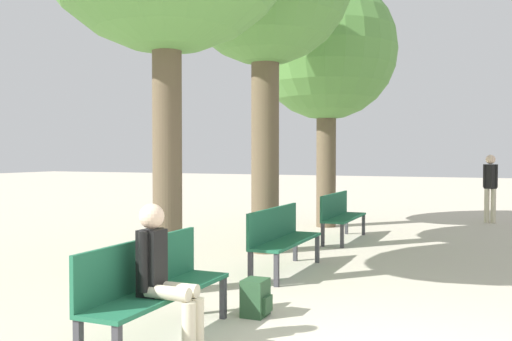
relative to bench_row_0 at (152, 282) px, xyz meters
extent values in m
cube|color=#1E6042|center=(0.10, 0.00, -0.10)|extent=(0.46, 1.89, 0.04)
cube|color=#1E6042|center=(-0.11, 0.00, 0.16)|extent=(0.04, 1.89, 0.46)
cube|color=#38383D|center=(0.28, 0.90, -0.33)|extent=(0.06, 0.06, 0.44)
cube|color=#38383D|center=(-0.09, 0.90, -0.33)|extent=(0.06, 0.06, 0.44)
cube|color=#1E6042|center=(0.10, 3.35, -0.10)|extent=(0.46, 1.89, 0.04)
cube|color=#1E6042|center=(-0.11, 3.35, 0.16)|extent=(0.04, 1.89, 0.46)
cube|color=#38383D|center=(0.28, 2.45, -0.33)|extent=(0.06, 0.06, 0.44)
cube|color=#38383D|center=(0.28, 4.25, -0.33)|extent=(0.06, 0.06, 0.44)
cube|color=#38383D|center=(-0.09, 2.45, -0.33)|extent=(0.06, 0.06, 0.44)
cube|color=#38383D|center=(-0.09, 4.25, -0.33)|extent=(0.06, 0.06, 0.44)
cube|color=#1E6042|center=(0.10, 6.71, -0.10)|extent=(0.46, 1.89, 0.04)
cube|color=#1E6042|center=(-0.11, 6.71, 0.16)|extent=(0.04, 1.89, 0.46)
cube|color=#38383D|center=(0.28, 5.81, -0.33)|extent=(0.06, 0.06, 0.44)
cube|color=#38383D|center=(0.28, 7.61, -0.33)|extent=(0.06, 0.06, 0.44)
cube|color=#38383D|center=(-0.09, 5.81, -0.33)|extent=(0.06, 0.06, 0.44)
cube|color=#38383D|center=(-0.09, 7.61, -0.33)|extent=(0.06, 0.06, 0.44)
cylinder|color=brown|center=(-0.85, 1.63, 1.33)|extent=(0.36, 0.36, 3.76)
cylinder|color=brown|center=(-0.85, 4.83, 1.44)|extent=(0.49, 0.49, 3.98)
cylinder|color=brown|center=(-0.85, 8.65, 1.09)|extent=(0.46, 0.46, 3.28)
sphere|color=#568E42|center=(-0.85, 8.65, 3.64)|extent=(3.31, 3.31, 3.31)
cylinder|color=beige|center=(0.33, -0.26, -0.02)|extent=(0.41, 0.12, 0.12)
cylinder|color=beige|center=(0.53, -0.26, -0.31)|extent=(0.12, 0.12, 0.48)
cylinder|color=beige|center=(0.33, -0.11, -0.02)|extent=(0.41, 0.12, 0.12)
cylinder|color=beige|center=(0.53, -0.11, -0.31)|extent=(0.12, 0.12, 0.48)
cube|color=black|center=(0.12, -0.18, 0.22)|extent=(0.19, 0.22, 0.59)
cylinder|color=black|center=(0.12, -0.31, 0.25)|extent=(0.09, 0.09, 0.53)
cylinder|color=black|center=(0.12, -0.06, 0.25)|extent=(0.09, 0.09, 0.53)
sphere|color=beige|center=(0.12, -0.18, 0.63)|extent=(0.22, 0.22, 0.22)
cube|color=#284C2D|center=(0.55, 1.12, -0.35)|extent=(0.24, 0.29, 0.39)
cube|color=#284C2D|center=(0.69, 1.12, -0.41)|extent=(0.04, 0.20, 0.17)
cylinder|color=beige|center=(2.65, 10.95, -0.12)|extent=(0.13, 0.13, 0.86)
cylinder|color=beige|center=(2.80, 10.95, -0.12)|extent=(0.13, 0.13, 0.86)
cube|color=black|center=(2.73, 10.95, 0.61)|extent=(0.31, 0.30, 0.61)
cylinder|color=black|center=(2.60, 10.95, 0.63)|extent=(0.09, 0.09, 0.58)
cylinder|color=black|center=(2.86, 10.95, 0.63)|extent=(0.09, 0.09, 0.58)
sphere|color=beige|center=(2.73, 10.95, 1.04)|extent=(0.23, 0.23, 0.23)
camera|label=1|loc=(2.93, -4.41, 1.17)|focal=40.00mm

